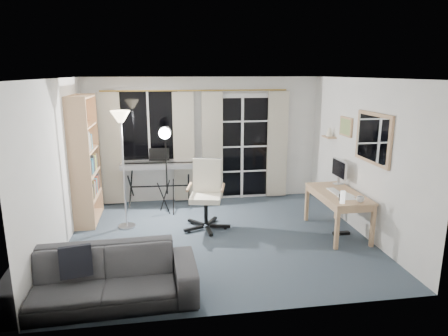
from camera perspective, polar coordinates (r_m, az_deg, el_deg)
The scene contains 17 objects.
floor at distance 6.24m, azimuth -0.81°, elevation -10.00°, with size 4.50×4.00×0.02m, color #333F4A.
window at distance 7.71m, azimuth -10.72°, elevation 5.97°, with size 1.20×0.08×1.40m.
french_door at distance 7.93m, azimuth 2.55°, elevation 2.93°, with size 1.32×0.09×2.11m.
curtains at distance 7.70m, azimuth -3.81°, elevation 3.12°, with size 3.60×0.07×2.13m.
bookshelf at distance 7.03m, azimuth -19.56°, elevation 0.65°, with size 0.34×0.99×2.13m.
torchiere_lamp at distance 6.43m, azimuth -14.44°, elevation 4.63°, with size 0.34×0.34×1.91m.
keyboard_piano at distance 7.56m, azimuth -9.24°, elevation 0.28°, with size 1.42×0.73×1.02m.
studio_light at distance 6.96m, azimuth -8.39°, elevation 3.55°, with size 0.30×0.32×1.61m.
office_chair at distance 6.49m, azimuth -2.51°, elevation -2.84°, with size 0.77×0.76×1.11m.
desk at distance 6.48m, azimuth 16.00°, elevation -4.06°, with size 0.64×1.25×0.66m.
monitor at distance 6.87m, azimuth 16.13°, elevation -0.20°, with size 0.16×0.48×0.42m.
desk_clutter at distance 6.29m, azimuth 16.32°, elevation -5.20°, with size 0.39×0.76×0.84m.
mug at distance 6.06m, azimuth 18.90°, elevation -4.15°, with size 0.11×0.09×0.11m, color silver.
wall_mirror at distance 6.18m, azimuth 20.52°, elevation 4.00°, with size 0.04×0.94×0.74m.
framed_print at distance 6.97m, azimuth 17.03°, elevation 5.67°, with size 0.03×0.42×0.32m.
wall_shelf at distance 7.42m, azimuth 14.79°, elevation 4.75°, with size 0.16×0.30×0.18m.
sofa at distance 4.67m, azimuth -16.96°, elevation -13.63°, with size 2.04×0.66×0.79m.
Camera 1 is at (-0.79, -5.67, 2.48)m, focal length 32.00 mm.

